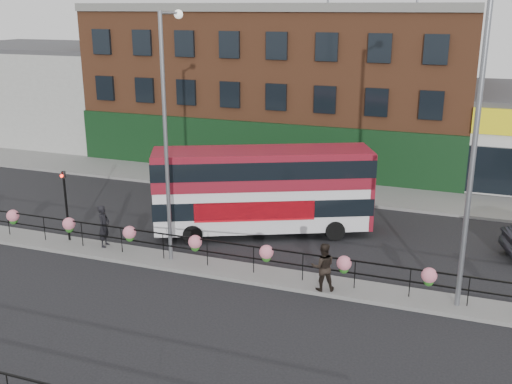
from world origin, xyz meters
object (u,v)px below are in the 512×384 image
(lamp_column_west, at_px, (168,118))
(lamp_column_east, at_px, (478,112))
(pedestrian_a, at_px, (104,226))
(double_decker_bus, at_px, (263,183))
(pedestrian_b, at_px, (323,267))

(lamp_column_west, distance_m, lamp_column_east, 11.40)
(pedestrian_a, xyz_separation_m, lamp_column_east, (14.73, -0.09, 5.87))
(double_decker_bus, xyz_separation_m, pedestrian_a, (-5.87, -4.20, -1.39))
(double_decker_bus, bearing_deg, lamp_column_east, -25.85)
(pedestrian_b, bearing_deg, pedestrian_a, -26.25)
(double_decker_bus, distance_m, lamp_column_east, 10.82)
(pedestrian_a, distance_m, pedestrian_b, 10.02)
(lamp_column_west, bearing_deg, pedestrian_b, -7.31)
(lamp_column_east, bearing_deg, double_decker_bus, 154.15)
(double_decker_bus, bearing_deg, pedestrian_b, -50.87)
(lamp_column_west, bearing_deg, double_decker_bus, 59.20)
(double_decker_bus, height_order, pedestrian_a, double_decker_bus)
(lamp_column_east, bearing_deg, lamp_column_west, 179.56)
(double_decker_bus, relative_size, pedestrian_b, 5.46)
(lamp_column_west, bearing_deg, lamp_column_east, -0.44)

